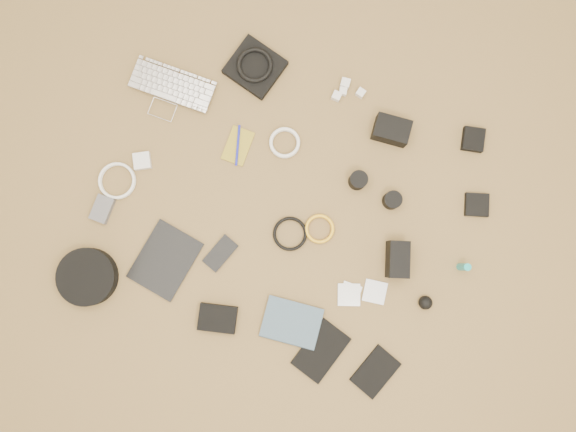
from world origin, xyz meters
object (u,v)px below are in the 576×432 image
(dslr_camera, at_px, (391,130))
(paperback, at_px, (286,343))
(phone, at_px, (220,253))
(headphone_case, at_px, (87,277))
(laptop, at_px, (168,96))
(tablet, at_px, (165,260))

(dslr_camera, relative_size, paperback, 0.63)
(phone, relative_size, headphone_case, 0.61)
(laptop, bearing_deg, headphone_case, -92.58)
(headphone_case, bearing_deg, paperback, -2.64)
(phone, bearing_deg, tablet, -132.56)
(tablet, bearing_deg, phone, 36.90)
(laptop, relative_size, dslr_camera, 2.42)
(tablet, height_order, phone, same)
(headphone_case, bearing_deg, phone, 25.95)
(dslr_camera, height_order, tablet, dslr_camera)
(dslr_camera, bearing_deg, tablet, -134.57)
(dslr_camera, distance_m, headphone_case, 1.20)
(laptop, distance_m, paperback, 0.99)
(headphone_case, bearing_deg, dslr_camera, 41.72)
(laptop, relative_size, tablet, 1.28)
(laptop, height_order, dslr_camera, dslr_camera)
(laptop, bearing_deg, tablet, -70.33)
(tablet, bearing_deg, headphone_case, -137.98)
(dslr_camera, bearing_deg, headphone_case, -138.54)
(tablet, bearing_deg, dslr_camera, 59.62)
(laptop, bearing_deg, paperback, -44.31)
(phone, bearing_deg, paperback, -13.14)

